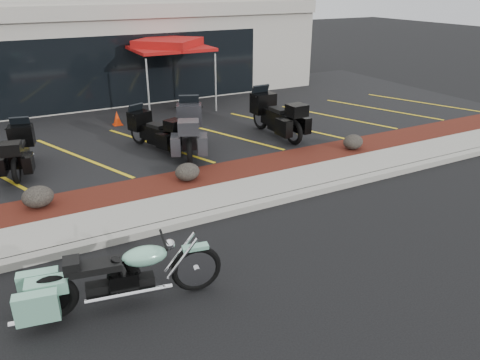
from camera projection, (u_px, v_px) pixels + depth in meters
ground at (250, 233)px, 9.28m from camera, size 90.00×90.00×0.00m
curb at (230, 211)px, 9.98m from camera, size 24.00×0.25×0.15m
sidewalk at (216, 199)px, 10.55m from camera, size 24.00×1.20×0.15m
mulch_bed at (195, 180)px, 11.52m from camera, size 24.00×1.20×0.16m
upper_lot at (133, 125)px, 15.91m from camera, size 26.00×9.60×0.15m
dealership_building at (87, 46)px, 20.23m from camera, size 18.00×8.16×4.00m
boulder_left at (38, 197)px, 9.91m from camera, size 0.65×0.54×0.46m
boulder_mid at (187, 172)px, 11.24m from camera, size 0.60×0.50×0.43m
boulder_right at (353, 142)px, 13.35m from camera, size 0.60×0.50×0.42m
hero_cruiser at (196, 262)px, 7.34m from camera, size 3.12×1.28×1.07m
touring_black_front at (23, 139)px, 12.29m from camera, size 1.25×2.24×1.23m
touring_black_mid at (137, 124)px, 13.63m from camera, size 1.52×2.23×1.21m
touring_grey at (190, 119)px, 13.65m from camera, size 1.86×2.68×1.46m
touring_black_rear at (261, 107)px, 14.97m from camera, size 1.06×2.53×1.45m
traffic_cone at (117, 118)px, 15.61m from camera, size 0.38×0.38×0.47m
popup_canopy at (168, 45)px, 16.97m from camera, size 3.09×3.09×2.53m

